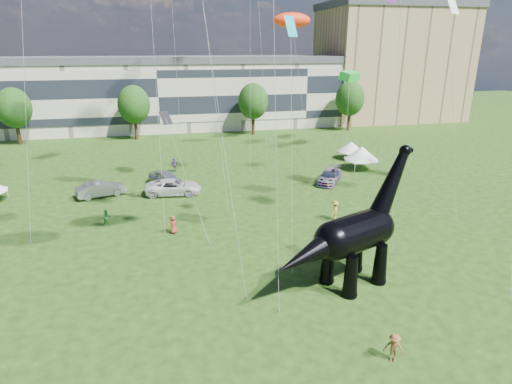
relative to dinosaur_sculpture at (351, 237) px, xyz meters
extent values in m
plane|color=#16330C|center=(-3.64, -2.48, -3.47)|extent=(220.00, 220.00, 0.00)
cube|color=beige|center=(-11.64, 59.52, 2.53)|extent=(78.00, 11.00, 12.00)
cube|color=tan|center=(36.36, 62.52, 7.53)|extent=(28.00, 18.00, 22.00)
cylinder|color=#382314|center=(-33.64, 50.52, -1.87)|extent=(0.56, 0.56, 3.20)
ellipsoid|color=#14380F|center=(-33.64, 50.52, 2.85)|extent=(5.20, 5.20, 6.24)
cylinder|color=#382314|center=(-15.64, 50.52, -1.87)|extent=(0.56, 0.56, 3.20)
ellipsoid|color=#14380F|center=(-15.64, 50.52, 2.85)|extent=(5.20, 5.20, 6.24)
cylinder|color=#382314|center=(4.36, 50.52, -1.87)|extent=(0.56, 0.56, 3.20)
ellipsoid|color=#14380F|center=(4.36, 50.52, 2.85)|extent=(5.20, 5.20, 6.24)
cylinder|color=#382314|center=(22.36, 50.52, -1.87)|extent=(0.56, 0.56, 3.20)
ellipsoid|color=#14380F|center=(22.36, 50.52, 2.85)|extent=(5.20, 5.20, 6.24)
cone|color=black|center=(-0.43, -1.29, -2.07)|extent=(1.26, 1.26, 2.79)
sphere|color=black|center=(-0.43, -1.29, -3.30)|extent=(1.02, 1.02, 1.02)
cone|color=black|center=(-1.23, 0.59, -2.07)|extent=(1.26, 1.26, 2.79)
sphere|color=black|center=(-1.23, 0.59, -3.30)|extent=(1.02, 1.02, 1.02)
cone|color=black|center=(2.14, -0.20, -2.07)|extent=(1.26, 1.26, 2.79)
sphere|color=black|center=(2.14, -0.20, -3.30)|extent=(1.02, 1.02, 1.02)
cone|color=black|center=(1.34, 1.68, -2.07)|extent=(1.26, 1.26, 2.79)
sphere|color=black|center=(1.34, 1.68, -3.30)|extent=(1.02, 1.02, 1.02)
cylinder|color=black|center=(0.37, 0.16, 0.16)|extent=(4.57, 3.83, 2.51)
sphere|color=black|center=(-1.43, -0.60, 0.16)|extent=(2.51, 2.51, 2.51)
sphere|color=black|center=(2.17, 0.92, 0.16)|extent=(2.42, 2.42, 2.42)
cone|color=black|center=(3.21, 1.36, 2.85)|extent=(3.77, 2.65, 4.92)
sphere|color=black|center=(4.26, 1.80, 4.98)|extent=(0.78, 0.78, 0.78)
cylinder|color=black|center=(4.51, 1.91, 4.94)|extent=(0.76, 0.63, 0.41)
cone|color=black|center=(-3.19, -1.35, -0.15)|extent=(5.29, 3.72, 2.73)
imported|color=#A9A8AD|center=(-11.29, 24.07, -2.63)|extent=(4.38, 5.17, 1.67)
imported|color=gray|center=(-18.00, 21.81, -2.65)|extent=(5.24, 3.26, 1.63)
imported|color=silver|center=(-10.59, 20.84, -2.65)|extent=(6.11, 3.32, 1.63)
imported|color=#595960|center=(7.09, 21.14, -2.72)|extent=(4.63, 5.45, 1.50)
cube|color=white|center=(13.13, 25.70, -2.26)|extent=(3.30, 3.30, 0.13)
cone|color=white|center=(13.13, 25.70, -1.38)|extent=(4.18, 4.18, 1.65)
cylinder|color=#999999|center=(11.59, 24.16, -2.86)|extent=(0.07, 0.07, 1.21)
cylinder|color=#999999|center=(14.66, 24.16, -2.86)|extent=(0.07, 0.07, 1.21)
cylinder|color=#999999|center=(11.59, 27.23, -2.86)|extent=(0.07, 0.07, 1.21)
cylinder|color=#999999|center=(14.66, 27.23, -2.86)|extent=(0.07, 0.07, 1.21)
cube|color=silver|center=(14.03, 30.88, -2.46)|extent=(3.07, 3.07, 0.11)
cone|color=silver|center=(14.03, 30.88, -1.73)|extent=(3.89, 3.89, 1.37)
cylinder|color=#999999|center=(12.94, 29.45, -2.97)|extent=(0.05, 0.05, 1.00)
cylinder|color=#999999|center=(15.47, 29.78, -2.97)|extent=(0.05, 0.05, 1.00)
cylinder|color=#999999|center=(12.60, 31.98, -2.97)|extent=(0.05, 0.05, 1.00)
cylinder|color=#999999|center=(15.13, 32.32, -2.97)|extent=(0.05, 0.05, 1.00)
cylinder|color=#999999|center=(-27.50, 23.59, -2.91)|extent=(0.06, 0.06, 1.11)
imported|color=maroon|center=(-10.94, 10.75, -2.69)|extent=(0.91, 0.83, 1.56)
imported|color=black|center=(7.38, 20.73, -2.58)|extent=(1.69, 1.28, 1.78)
imported|color=brown|center=(-0.76, -7.25, -2.68)|extent=(1.17, 1.00, 1.57)
imported|color=#2B6D32|center=(-16.54, 13.53, -2.69)|extent=(0.95, 0.89, 1.56)
imported|color=olive|center=(3.40, 10.62, -2.56)|extent=(1.26, 1.34, 1.82)
imported|color=#336A81|center=(22.19, 29.69, -2.62)|extent=(0.72, 0.60, 1.70)
imported|color=#4A3271|center=(-10.14, 29.57, -2.60)|extent=(1.07, 0.92, 1.73)
cube|color=green|center=(15.28, 35.64, 7.37)|extent=(3.96, 3.79, 1.51)
plane|color=#0CA6C1|center=(-2.34, 6.61, 12.75)|extent=(1.40, 1.20, 1.34)
ellipsoid|color=red|center=(7.35, 38.44, 14.83)|extent=(5.54, 5.28, 2.06)
plane|color=black|center=(-10.92, 15.72, 5.46)|extent=(1.53, 1.36, 1.10)
camera|label=1|loc=(-11.21, -22.91, 11.56)|focal=30.00mm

